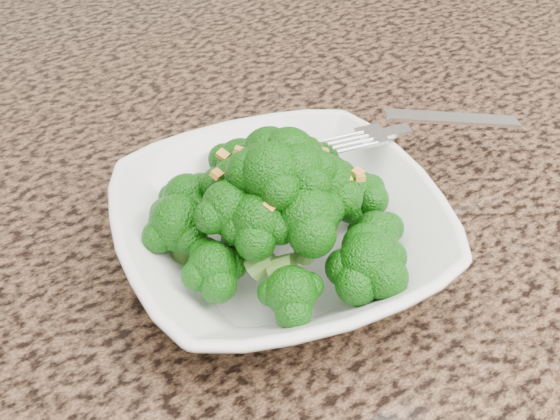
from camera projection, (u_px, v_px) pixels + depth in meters
granite_counter at (262, 185)px, 0.59m from camera, size 1.64×1.04×0.03m
bowl at (280, 235)px, 0.49m from camera, size 0.26×0.26×0.05m
broccoli_pile at (280, 163)px, 0.45m from camera, size 0.20×0.20×0.07m
garlic_topping at (280, 113)px, 0.42m from camera, size 0.12×0.12×0.01m
fork at (398, 130)px, 0.52m from camera, size 0.19×0.10×0.01m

